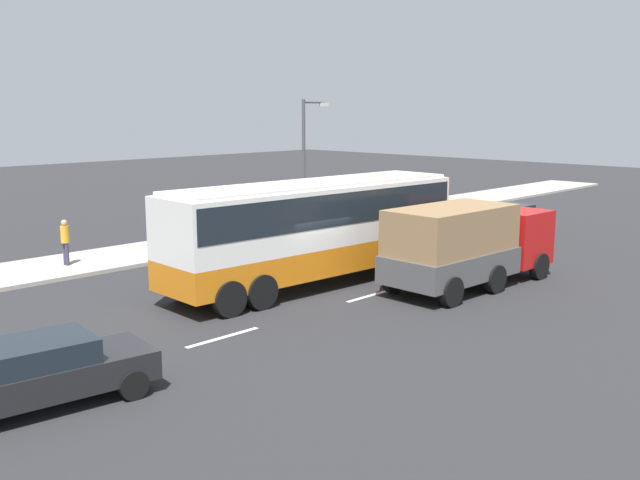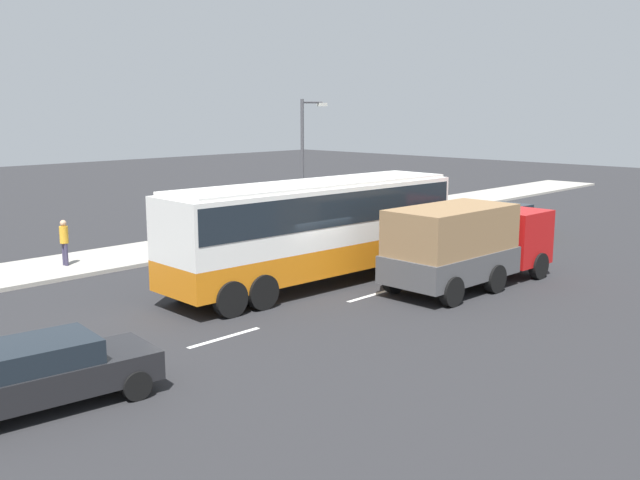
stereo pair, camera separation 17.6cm
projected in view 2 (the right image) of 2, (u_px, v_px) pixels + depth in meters
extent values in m
plane|color=#28282B|center=(303.00, 290.00, 24.31)|extent=(120.00, 120.00, 0.00)
cube|color=#A8A399|center=(154.00, 252.00, 30.45)|extent=(80.00, 4.00, 0.15)
cube|color=white|center=(40.00, 391.00, 15.62)|extent=(2.40, 0.16, 0.01)
cube|color=white|center=(225.00, 338.00, 19.25)|extent=(2.40, 0.16, 0.01)
cube|color=white|center=(372.00, 295.00, 23.64)|extent=(2.40, 0.16, 0.01)
cube|color=white|center=(452.00, 272.00, 26.97)|extent=(2.40, 0.16, 0.01)
cube|color=orange|center=(316.00, 255.00, 24.95)|extent=(11.68, 3.16, 0.96)
cube|color=white|center=(315.00, 214.00, 24.68)|extent=(11.68, 3.16, 1.97)
cube|color=black|center=(315.00, 205.00, 24.63)|extent=(11.45, 3.18, 1.08)
cube|color=black|center=(421.00, 197.00, 28.53)|extent=(0.24, 2.39, 1.57)
cube|color=white|center=(315.00, 184.00, 24.49)|extent=(11.21, 2.98, 0.12)
cylinder|color=black|center=(371.00, 248.00, 28.75)|extent=(1.11, 0.35, 1.10)
cylinder|color=black|center=(419.00, 257.00, 26.96)|extent=(1.11, 0.35, 1.10)
cylinder|color=black|center=(215.00, 278.00, 23.64)|extent=(1.11, 0.35, 1.10)
cylinder|color=black|center=(262.00, 292.00, 21.86)|extent=(1.11, 0.35, 1.10)
cylinder|color=black|center=(184.00, 284.00, 22.83)|extent=(1.11, 0.35, 1.10)
cylinder|color=black|center=(230.00, 299.00, 21.05)|extent=(1.11, 0.35, 1.10)
cube|color=red|center=(510.00, 236.00, 26.36)|extent=(2.17, 2.50, 1.95)
cube|color=#4C4C4F|center=(450.00, 264.00, 23.97)|extent=(4.90, 2.60, 0.90)
cube|color=olive|center=(452.00, 229.00, 23.75)|extent=(4.70, 2.49, 1.49)
cylinder|color=black|center=(484.00, 256.00, 27.46)|extent=(0.97, 0.31, 0.96)
cylinder|color=black|center=(539.00, 266.00, 25.82)|extent=(0.97, 0.31, 0.96)
cylinder|color=black|center=(439.00, 268.00, 25.51)|extent=(0.97, 0.31, 0.96)
cylinder|color=black|center=(495.00, 279.00, 23.87)|extent=(0.97, 0.31, 0.96)
cylinder|color=black|center=(394.00, 279.00, 23.84)|extent=(0.97, 0.31, 0.96)
cylinder|color=black|center=(452.00, 292.00, 22.19)|extent=(0.97, 0.31, 0.96)
cube|color=silver|center=(376.00, 230.00, 32.55)|extent=(4.79, 1.85, 0.65)
cube|color=#1E2833|center=(369.00, 218.00, 32.11)|extent=(2.64, 1.70, 0.50)
cylinder|color=black|center=(385.00, 230.00, 34.44)|extent=(0.64, 0.20, 0.64)
cylinder|color=black|center=(414.00, 234.00, 33.24)|extent=(0.64, 0.20, 0.64)
cylinder|color=black|center=(336.00, 239.00, 31.98)|extent=(0.64, 0.20, 0.64)
cylinder|color=black|center=(366.00, 244.00, 30.78)|extent=(0.64, 0.20, 0.64)
cube|color=black|center=(41.00, 379.00, 14.61)|extent=(4.86, 2.30, 0.63)
cube|color=black|center=(29.00, 355.00, 14.39)|extent=(2.76, 1.89, 0.49)
cylinder|color=black|center=(106.00, 364.00, 16.34)|extent=(0.66, 0.28, 0.64)
cylinder|color=black|center=(137.00, 385.00, 15.09)|extent=(0.66, 0.28, 0.64)
cube|color=gold|center=(505.00, 222.00, 34.46)|extent=(4.85, 2.14, 0.69)
cube|color=black|center=(503.00, 210.00, 34.24)|extent=(2.71, 1.85, 0.51)
cylinder|color=black|center=(509.00, 224.00, 36.30)|extent=(0.65, 0.24, 0.64)
cylinder|color=black|center=(540.00, 228.00, 35.02)|extent=(0.65, 0.24, 0.64)
cylinder|color=black|center=(468.00, 231.00, 34.02)|extent=(0.65, 0.24, 0.64)
cylinder|color=black|center=(500.00, 236.00, 32.74)|extent=(0.65, 0.24, 0.64)
cylinder|color=black|center=(298.00, 217.00, 36.74)|extent=(0.14, 0.14, 0.87)
cylinder|color=black|center=(296.00, 217.00, 36.62)|extent=(0.14, 0.14, 0.87)
cylinder|color=gold|center=(297.00, 202.00, 36.54)|extent=(0.32, 0.32, 0.65)
sphere|color=tan|center=(297.00, 194.00, 36.46)|extent=(0.24, 0.24, 0.24)
cylinder|color=#38334C|center=(66.00, 255.00, 27.29)|extent=(0.14, 0.14, 0.87)
cylinder|color=#38334C|center=(64.00, 254.00, 27.39)|extent=(0.14, 0.14, 0.87)
cylinder|color=gold|center=(64.00, 235.00, 27.20)|extent=(0.32, 0.32, 0.65)
sphere|color=tan|center=(63.00, 223.00, 27.12)|extent=(0.24, 0.24, 0.24)
cylinder|color=#47474C|center=(302.00, 167.00, 34.07)|extent=(0.16, 0.16, 6.36)
cylinder|color=#47474C|center=(312.00, 102.00, 34.00)|extent=(1.35, 0.10, 0.10)
cube|color=silver|center=(322.00, 105.00, 34.50)|extent=(0.50, 0.24, 0.16)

